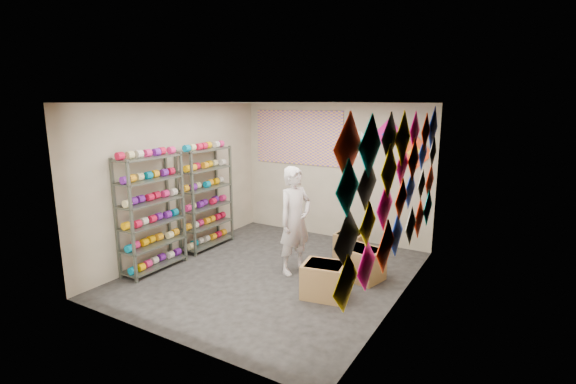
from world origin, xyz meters
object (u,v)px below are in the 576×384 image
Objects in this scene: shelf_rack_back at (206,198)px; carton_b at (362,264)px; carton_a at (324,280)px; carton_c at (350,244)px; shopkeeper at (295,221)px; shelf_rack_front at (151,214)px.

shelf_rack_back reaches higher than carton_b.
carton_a reaches higher than carton_c.
shopkeeper is 1.15m from carton_a.
carton_a is at bearing -91.46° from carton_b.
carton_a is (2.84, 0.53, -0.71)m from shelf_rack_front.
shelf_rack_front is 1.10× the size of shopkeeper.
shelf_rack_front is 3.24× the size of carton_a.
shelf_rack_front reaches higher than carton_b.
shelf_rack_back reaches higher than shopkeeper.
shelf_rack_back is 3.16m from carton_b.
shelf_rack_back is at bearing -160.75° from carton_c.
shelf_rack_front and shelf_rack_back have the same top height.
shelf_rack_back is 2.06m from shopkeeper.
shelf_rack_front is 3.15× the size of carton_b.
shelf_rack_front is at bearing -90.00° from shelf_rack_back.
carton_a is (0.79, -0.56, -0.62)m from shopkeeper.
shelf_rack_front is 2.32m from shopkeeper.
shopkeeper is (2.05, 1.08, -0.08)m from shelf_rack_front.
carton_a is at bearing -107.58° from shopkeeper.
shelf_rack_front is 2.98m from carton_a.
carton_a is 0.97× the size of carton_b.
carton_a is 1.17× the size of carton_c.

